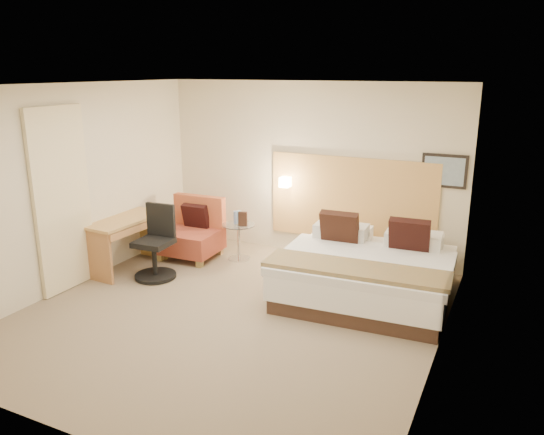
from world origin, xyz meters
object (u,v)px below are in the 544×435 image
at_px(side_table, 239,240).
at_px(lounge_chair, 192,234).
at_px(desk, 127,229).
at_px(bed, 367,271).
at_px(desk_chair, 156,248).

bearing_deg(side_table, lounge_chair, -165.16).
relative_size(lounge_chair, desk, 0.74).
bearing_deg(lounge_chair, bed, -5.87).
height_order(bed, lounge_chair, bed).
height_order(bed, desk, bed).
height_order(lounge_chair, desk, lounge_chair).
xyz_separation_m(lounge_chair, side_table, (0.73, 0.19, -0.06)).
bearing_deg(desk, side_table, 39.88).
height_order(side_table, desk_chair, desk_chair).
bearing_deg(side_table, desk_chair, -121.57).
bearing_deg(side_table, desk, -140.12).
bearing_deg(desk_chair, desk, 172.17).
relative_size(side_table, desk_chair, 0.59).
height_order(bed, desk_chair, desk_chair).
relative_size(bed, desk, 1.75).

